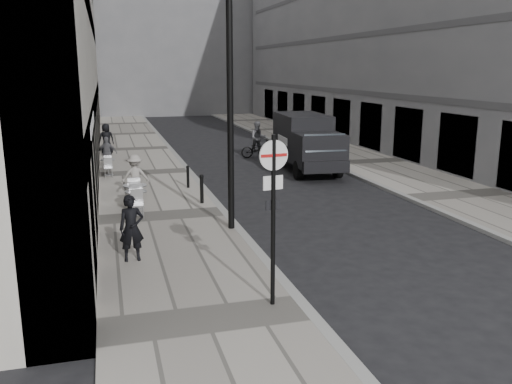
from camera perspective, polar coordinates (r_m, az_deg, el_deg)
sidewalk at (r=25.12m, az=-11.59°, el=1.93°), size 4.00×60.00×0.12m
far_sidewalk at (r=28.07m, az=11.42°, el=3.08°), size 4.00×60.00×0.12m
building_far at (r=63.15m, az=-11.43°, el=18.39°), size 24.00×16.00×22.00m
walking_man at (r=13.52m, az=-12.97°, el=-3.73°), size 0.61×0.42×1.64m
sign_post at (r=10.38m, az=1.83°, el=-0.65°), size 0.58×0.13×3.41m
lamppost at (r=15.41m, az=-2.75°, el=10.53°), size 0.32×0.32×7.16m
bollard_near at (r=18.96m, az=-5.73°, el=0.24°), size 0.13×0.13×0.95m
bollard_far at (r=21.49m, az=-7.18°, el=1.54°), size 0.11×0.11×0.83m
panel_van at (r=25.47m, az=5.33°, el=5.49°), size 2.47×5.67×2.60m
cyclist at (r=29.18m, az=0.22°, el=5.11°), size 1.88×0.82×1.96m
pedestrian_a at (r=26.14m, az=-15.38°, el=3.98°), size 0.95×0.55×1.52m
pedestrian_b at (r=20.22m, az=-12.60°, el=1.66°), size 1.04×0.63×1.56m
pedestrian_c at (r=30.66m, az=-15.47°, el=5.40°), size 0.92×0.70×1.69m
cafe_table_near at (r=18.39m, az=-12.60°, el=-0.32°), size 0.77×1.75×0.99m
cafe_table_mid at (r=17.86m, az=-12.48°, el=-0.86°), size 0.70×1.59×0.90m
cafe_table_far at (r=24.69m, az=-15.30°, el=2.67°), size 0.64×1.45×0.83m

